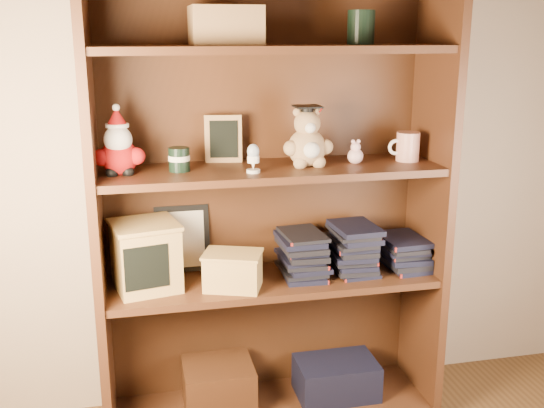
# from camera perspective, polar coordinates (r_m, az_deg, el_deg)

# --- Properties ---
(bookcase) EXTENTS (1.20, 0.35, 1.60)m
(bookcase) POSITION_cam_1_polar(r_m,az_deg,el_deg) (2.24, -0.34, -0.69)
(bookcase) COLOR #472614
(bookcase) RESTS_ON ground
(shelf_lower) EXTENTS (1.14, 0.33, 0.02)m
(shelf_lower) POSITION_cam_1_polar(r_m,az_deg,el_deg) (2.27, -0.00, -6.90)
(shelf_lower) COLOR #472614
(shelf_lower) RESTS_ON ground
(shelf_upper) EXTENTS (1.14, 0.33, 0.02)m
(shelf_upper) POSITION_cam_1_polar(r_m,az_deg,el_deg) (2.15, -0.00, 3.02)
(shelf_upper) COLOR #472614
(shelf_upper) RESTS_ON ground
(santa_plush) EXTENTS (0.16, 0.12, 0.23)m
(santa_plush) POSITION_cam_1_polar(r_m,az_deg,el_deg) (2.08, -13.59, 4.88)
(santa_plush) COLOR #A50F0F
(santa_plush) RESTS_ON shelf_upper
(teachers_tin) EXTENTS (0.07, 0.07, 0.08)m
(teachers_tin) POSITION_cam_1_polar(r_m,az_deg,el_deg) (2.10, -8.32, 4.00)
(teachers_tin) COLOR black
(teachers_tin) RESTS_ON shelf_upper
(chalkboard_plaque) EXTENTS (0.13, 0.08, 0.17)m
(chalkboard_plaque) POSITION_cam_1_polar(r_m,az_deg,el_deg) (2.22, -4.38, 5.78)
(chalkboard_plaque) COLOR #9E7547
(chalkboard_plaque) RESTS_ON shelf_upper
(egg_cup) EXTENTS (0.04, 0.04, 0.09)m
(egg_cup) POSITION_cam_1_polar(r_m,az_deg,el_deg) (2.05, -1.69, 4.21)
(egg_cup) COLOR white
(egg_cup) RESTS_ON shelf_upper
(grad_teddy_bear) EXTENTS (0.17, 0.15, 0.21)m
(grad_teddy_bear) POSITION_cam_1_polar(r_m,az_deg,el_deg) (2.16, 3.19, 5.52)
(grad_teddy_bear) COLOR tan
(grad_teddy_bear) RESTS_ON shelf_upper
(pink_figurine) EXTENTS (0.05, 0.05, 0.09)m
(pink_figurine) POSITION_cam_1_polar(r_m,az_deg,el_deg) (2.23, 7.49, 4.47)
(pink_figurine) COLOR beige
(pink_figurine) RESTS_ON shelf_upper
(teacher_mug) EXTENTS (0.11, 0.08, 0.10)m
(teacher_mug) POSITION_cam_1_polar(r_m,az_deg,el_deg) (2.29, 12.02, 5.05)
(teacher_mug) COLOR silver
(teacher_mug) RESTS_ON shelf_upper
(certificate_frame) EXTENTS (0.19, 0.05, 0.24)m
(certificate_frame) POSITION_cam_1_polar(r_m,az_deg,el_deg) (2.31, -8.03, -3.10)
(certificate_frame) COLOR black
(certificate_frame) RESTS_ON shelf_lower
(treats_box) EXTENTS (0.25, 0.25, 0.23)m
(treats_box) POSITION_cam_1_polar(r_m,az_deg,el_deg) (2.18, -11.25, -4.54)
(treats_box) COLOR tan
(treats_box) RESTS_ON shelf_lower
(pencils_box) EXTENTS (0.23, 0.20, 0.13)m
(pencils_box) POSITION_cam_1_polar(r_m,az_deg,el_deg) (2.16, -3.53, -5.95)
(pencils_box) COLOR tan
(pencils_box) RESTS_ON shelf_lower
(book_stack_left) EXTENTS (0.14, 0.20, 0.16)m
(book_stack_left) POSITION_cam_1_polar(r_m,az_deg,el_deg) (2.26, 2.73, -4.49)
(book_stack_left) COLOR black
(book_stack_left) RESTS_ON shelf_lower
(book_stack_mid) EXTENTS (0.14, 0.20, 0.18)m
(book_stack_mid) POSITION_cam_1_polar(r_m,az_deg,el_deg) (2.31, 7.13, -3.94)
(book_stack_mid) COLOR black
(book_stack_mid) RESTS_ON shelf_lower
(book_stack_right) EXTENTS (0.14, 0.20, 0.11)m
(book_stack_right) POSITION_cam_1_polar(r_m,az_deg,el_deg) (2.40, 11.64, -4.28)
(book_stack_right) COLOR black
(book_stack_right) RESTS_ON shelf_lower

